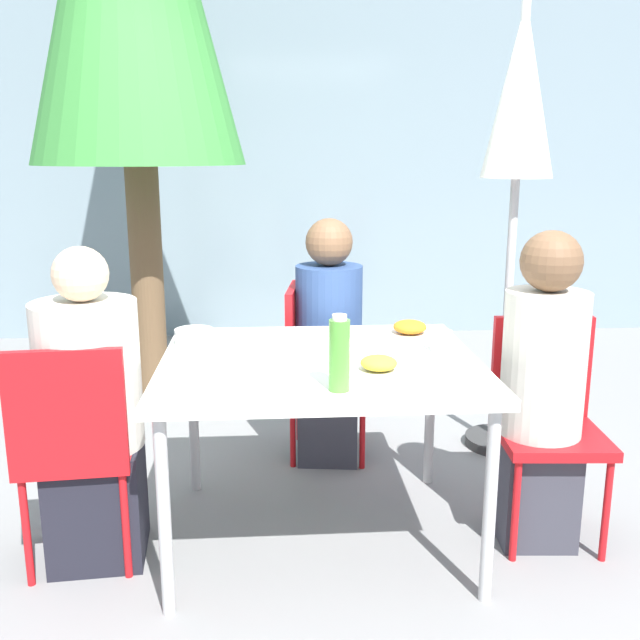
% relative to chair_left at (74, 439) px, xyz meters
% --- Properties ---
extents(ground_plane, '(24.00, 24.00, 0.00)m').
position_rel_chair_left_xyz_m(ground_plane, '(0.89, 0.15, -0.51)').
color(ground_plane, gray).
extents(building_facade, '(10.00, 0.20, 3.00)m').
position_rel_chair_left_xyz_m(building_facade, '(0.89, 3.58, 0.99)').
color(building_facade, gray).
rests_on(building_facade, ground).
extents(dining_table, '(1.20, 1.03, 0.75)m').
position_rel_chair_left_xyz_m(dining_table, '(0.89, 0.15, 0.18)').
color(dining_table, white).
rests_on(dining_table, ground).
extents(chair_left, '(0.43, 0.43, 0.87)m').
position_rel_chair_left_xyz_m(chair_left, '(0.00, 0.00, 0.00)').
color(chair_left, red).
rests_on(chair_left, ground).
extents(person_left, '(0.38, 0.38, 1.19)m').
position_rel_chair_left_xyz_m(person_left, '(0.04, 0.08, 0.05)').
color(person_left, black).
rests_on(person_left, ground).
extents(chair_right, '(0.43, 0.43, 0.87)m').
position_rel_chair_left_xyz_m(chair_right, '(1.80, 0.17, 0.00)').
color(chair_right, red).
rests_on(chair_right, ground).
extents(person_right, '(0.32, 0.32, 1.24)m').
position_rel_chair_left_xyz_m(person_right, '(1.74, 0.09, 0.09)').
color(person_right, '#383842').
rests_on(person_right, ground).
extents(chair_far, '(0.45, 0.45, 0.87)m').
position_rel_chair_left_xyz_m(chair_far, '(0.92, 0.98, 0.00)').
color(chair_far, red).
rests_on(chair_far, ground).
extents(person_far, '(0.33, 0.33, 1.21)m').
position_rel_chair_left_xyz_m(person_far, '(0.99, 0.92, 0.07)').
color(person_far, '#383842').
rests_on(person_far, ground).
extents(closed_umbrella, '(0.36, 0.36, 2.21)m').
position_rel_chair_left_xyz_m(closed_umbrella, '(1.91, 1.01, 1.16)').
color(closed_umbrella, '#333333').
rests_on(closed_umbrella, ground).
extents(plate_0, '(0.26, 0.26, 0.07)m').
position_rel_chair_left_xyz_m(plate_0, '(1.30, 0.46, 0.26)').
color(plate_0, white).
rests_on(plate_0, dining_table).
extents(plate_1, '(0.24, 0.24, 0.07)m').
position_rel_chair_left_xyz_m(plate_1, '(1.09, -0.05, 0.26)').
color(plate_1, white).
rests_on(plate_1, dining_table).
extents(bottle, '(0.07, 0.07, 0.26)m').
position_rel_chair_left_xyz_m(bottle, '(0.93, -0.22, 0.36)').
color(bottle, '#51A338').
rests_on(bottle, dining_table).
extents(drinking_cup, '(0.08, 0.08, 0.08)m').
position_rel_chair_left_xyz_m(drinking_cup, '(1.38, 0.23, 0.28)').
color(drinking_cup, white).
rests_on(drinking_cup, dining_table).
extents(salad_bowl, '(0.16, 0.16, 0.06)m').
position_rel_chair_left_xyz_m(salad_bowl, '(0.40, 0.39, 0.27)').
color(salad_bowl, white).
rests_on(salad_bowl, dining_table).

